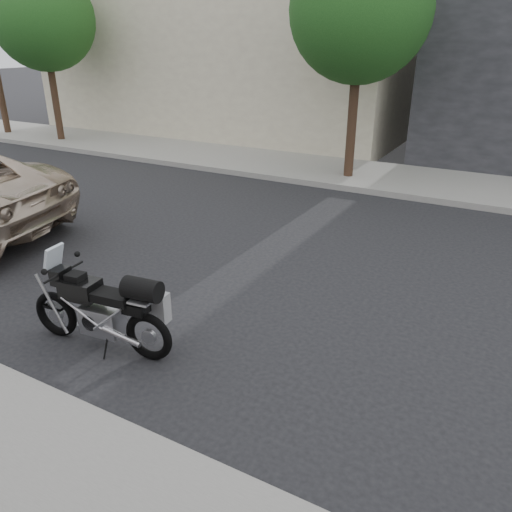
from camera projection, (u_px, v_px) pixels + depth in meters
The scene contains 6 objects.
ground at pixel (340, 285), 7.75m from camera, with size 120.00×120.00×0.00m, color black.
far_sidewalk at pixel (428, 183), 12.93m from camera, with size 44.00×3.00×0.15m, color gray.
far_building_cream at pixel (256, 26), 20.97m from camera, with size 14.00×11.00×8.00m.
street_tree_mid at pixel (360, 10), 11.79m from camera, with size 3.40×3.40×5.70m.
street_tree_right at pixel (43, 19), 16.68m from camera, with size 3.40×3.40×5.70m.
motorcycle at pixel (108, 309), 5.98m from camera, with size 2.00×0.79×1.27m.
Camera 1 is at (-2.21, 6.68, 3.52)m, focal length 35.00 mm.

